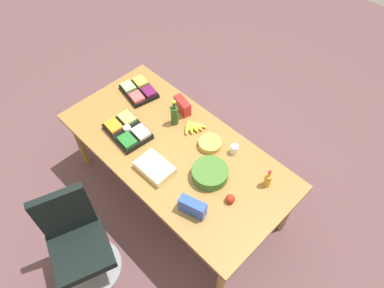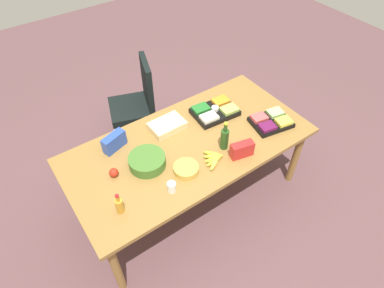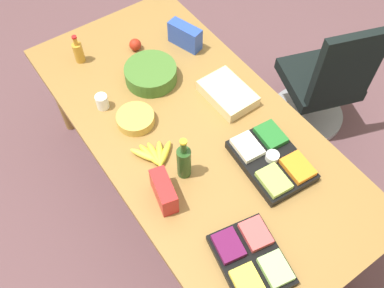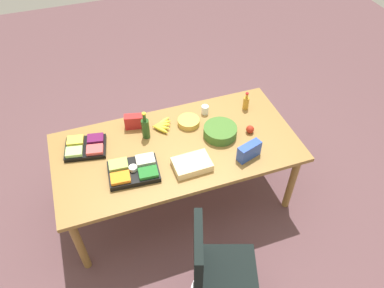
# 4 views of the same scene
# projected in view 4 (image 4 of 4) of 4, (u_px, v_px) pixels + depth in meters

# --- Properties ---
(ground_plane) EXTENTS (10.00, 10.00, 0.00)m
(ground_plane) POSITION_uv_depth(u_px,v_px,m) (179.00, 197.00, 3.94)
(ground_plane) COLOR brown
(conference_table) EXTENTS (2.22, 1.09, 0.78)m
(conference_table) POSITION_uv_depth(u_px,v_px,m) (177.00, 151.00, 3.43)
(conference_table) COLOR olive
(conference_table) RESTS_ON ground
(office_chair) EXTENTS (0.61, 0.61, 1.02)m
(office_chair) POSITION_uv_depth(u_px,v_px,m) (218.00, 277.00, 2.92)
(office_chair) COLOR gray
(office_chair) RESTS_ON ground
(paper_cup) EXTENTS (0.08, 0.08, 0.09)m
(paper_cup) POSITION_uv_depth(u_px,v_px,m) (205.00, 110.00, 3.67)
(paper_cup) COLOR white
(paper_cup) RESTS_ON conference_table
(sheet_cake) EXTENTS (0.32, 0.23, 0.07)m
(sheet_cake) POSITION_uv_depth(u_px,v_px,m) (192.00, 164.00, 3.18)
(sheet_cake) COLOR beige
(sheet_cake) RESTS_ON conference_table
(fruit_platter) EXTENTS (0.41, 0.34, 0.07)m
(fruit_platter) POSITION_uv_depth(u_px,v_px,m) (85.00, 147.00, 3.33)
(fruit_platter) COLOR black
(fruit_platter) RESTS_ON conference_table
(salad_bowl) EXTENTS (0.38, 0.38, 0.10)m
(salad_bowl) POSITION_uv_depth(u_px,v_px,m) (220.00, 131.00, 3.45)
(salad_bowl) COLOR #416F29
(salad_bowl) RESTS_ON conference_table
(banana_bunch) EXTENTS (0.21, 0.23, 0.04)m
(banana_bunch) POSITION_uv_depth(u_px,v_px,m) (162.00, 125.00, 3.54)
(banana_bunch) COLOR yellow
(banana_bunch) RESTS_ON conference_table
(veggie_tray) EXTENTS (0.44, 0.33, 0.09)m
(veggie_tray) POSITION_uv_depth(u_px,v_px,m) (134.00, 171.00, 3.13)
(veggie_tray) COLOR black
(veggie_tray) RESTS_ON conference_table
(dressing_bottle) EXTENTS (0.08, 0.08, 0.19)m
(dressing_bottle) POSITION_uv_depth(u_px,v_px,m) (246.00, 103.00, 3.71)
(dressing_bottle) COLOR #C58928
(dressing_bottle) RESTS_ON conference_table
(apple_red) EXTENTS (0.08, 0.08, 0.08)m
(apple_red) POSITION_uv_depth(u_px,v_px,m) (250.00, 129.00, 3.49)
(apple_red) COLOR #AB2615
(apple_red) RESTS_ON conference_table
(chip_bag_blue) EXTENTS (0.23, 0.14, 0.15)m
(chip_bag_blue) POSITION_uv_depth(u_px,v_px,m) (249.00, 151.00, 3.24)
(chip_bag_blue) COLOR #2A4BB1
(chip_bag_blue) RESTS_ON conference_table
(wine_bottle) EXTENTS (0.08, 0.08, 0.29)m
(wine_bottle) POSITION_uv_depth(u_px,v_px,m) (146.00, 128.00, 3.39)
(wine_bottle) COLOR #254B1C
(wine_bottle) RESTS_ON conference_table
(chip_bag_red) EXTENTS (0.21, 0.12, 0.14)m
(chip_bag_red) POSITION_uv_depth(u_px,v_px,m) (135.00, 121.00, 3.52)
(chip_bag_red) COLOR red
(chip_bag_red) RESTS_ON conference_table
(chip_bowl) EXTENTS (0.23, 0.23, 0.06)m
(chip_bowl) POSITION_uv_depth(u_px,v_px,m) (189.00, 122.00, 3.57)
(chip_bowl) COLOR gold
(chip_bowl) RESTS_ON conference_table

